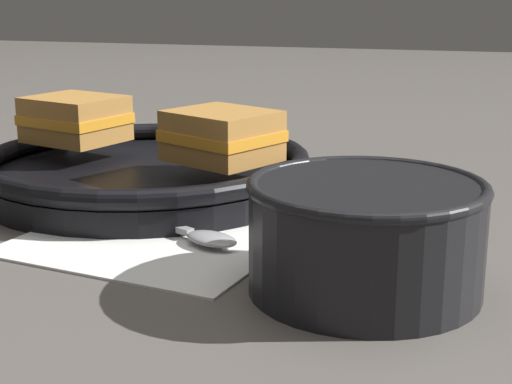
% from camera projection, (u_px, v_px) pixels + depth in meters
% --- Properties ---
extents(ground_plane, '(4.00, 4.00, 0.00)m').
position_uv_depth(ground_plane, '(227.00, 258.00, 0.59)').
color(ground_plane, '#56514C').
extents(napkin, '(0.23, 0.20, 0.00)m').
position_uv_depth(napkin, '(153.00, 239.00, 0.62)').
color(napkin, white).
rests_on(napkin, ground_plane).
extents(soup_bowl, '(0.16, 0.16, 0.08)m').
position_uv_depth(soup_bowl, '(366.00, 229.00, 0.51)').
color(soup_bowl, black).
rests_on(soup_bowl, ground_plane).
extents(spoon, '(0.14, 0.08, 0.01)m').
position_uv_depth(spoon, '(194.00, 233.00, 0.62)').
color(spoon, '#9E9EA3').
rests_on(spoon, napkin).
extents(skillet, '(0.32, 0.32, 0.04)m').
position_uv_depth(skillet, '(146.00, 171.00, 0.77)').
color(skillet, black).
rests_on(skillet, ground_plane).
extents(sandwich_near_left, '(0.12, 0.11, 0.05)m').
position_uv_depth(sandwich_near_left, '(222.00, 136.00, 0.71)').
color(sandwich_near_left, '#B27A38').
rests_on(sandwich_near_left, skillet).
extents(sandwich_near_right, '(0.11, 0.10, 0.05)m').
position_uv_depth(sandwich_near_right, '(75.00, 119.00, 0.80)').
color(sandwich_near_right, '#B27A38').
rests_on(sandwich_near_right, skillet).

